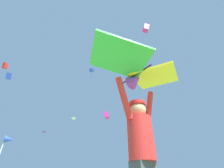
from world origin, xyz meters
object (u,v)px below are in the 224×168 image
object	(u,v)px
distant_kite_blue_high_left	(9,76)
marker_flag	(7,144)
distant_kite_white_far_center	(74,118)
held_stunt_kite	(138,71)
distant_kite_red_high_right	(5,66)
distant_kite_magenta_mid_left	(146,28)
kite_flyer_person	(142,151)
distant_kite_blue_low_right	(92,71)
distant_kite_magenta_mid_right	(107,115)
distant_kite_purple_overhead_distant	(44,132)

from	to	relation	value
distant_kite_blue_high_left	marker_flag	world-z (taller)	distant_kite_blue_high_left
distant_kite_white_far_center	marker_flag	xyz separation A→B (m)	(-3.98, -15.71, -7.06)
held_stunt_kite	distant_kite_red_high_right	bearing A→B (deg)	114.99
distant_kite_magenta_mid_left	distant_kite_red_high_right	xyz separation A→B (m)	(-16.79, 6.91, -6.62)
kite_flyer_person	distant_kite_blue_low_right	distance (m)	33.06
distant_kite_magenta_mid_left	distant_kite_blue_low_right	xyz separation A→B (m)	(-4.17, 15.10, 1.87)
distant_kite_red_high_right	distant_kite_blue_high_left	bearing A→B (deg)	104.57
kite_flyer_person	distant_kite_white_far_center	size ratio (longest dim) A/B	3.23
distant_kite_blue_low_right	distant_kite_blue_high_left	world-z (taller)	distant_kite_blue_low_right
distant_kite_blue_low_right	marker_flag	distance (m)	29.53
distant_kite_red_high_right	marker_flag	distance (m)	17.79
distant_kite_magenta_mid_right	distant_kite_magenta_mid_left	bearing A→B (deg)	-77.39
distant_kite_magenta_mid_left	distant_kite_blue_low_right	distance (m)	15.78
kite_flyer_person	held_stunt_kite	distance (m)	1.23
kite_flyer_person	distant_kite_magenta_mid_right	distance (m)	23.24
distant_kite_magenta_mid_right	marker_flag	xyz separation A→B (m)	(-8.94, -15.71, -8.20)
kite_flyer_person	distant_kite_red_high_right	distance (m)	22.54
distant_kite_red_high_right	distant_kite_purple_overhead_distant	distance (m)	15.40
marker_flag	distant_kite_blue_high_left	bearing A→B (deg)	109.27
distant_kite_blue_low_right	marker_flag	xyz separation A→B (m)	(-7.04, -20.66, -19.88)
kite_flyer_person	distant_kite_magenta_mid_right	xyz separation A→B (m)	(6.50, 20.40, 9.05)
distant_kite_blue_low_right	distant_kite_blue_high_left	size ratio (longest dim) A/B	1.72
distant_kite_blue_low_right	marker_flag	world-z (taller)	distant_kite_blue_low_right
distant_kite_blue_low_right	distant_kite_blue_high_left	distance (m)	17.10
distant_kite_magenta_mid_right	distant_kite_white_far_center	size ratio (longest dim) A/B	2.02
distant_kite_white_far_center	distant_kite_blue_low_right	xyz separation A→B (m)	(3.06, 4.95, 12.83)
distant_kite_magenta_mid_left	held_stunt_kite	bearing A→B (deg)	-130.31
distant_kite_magenta_mid_right	kite_flyer_person	bearing A→B (deg)	-107.69
kite_flyer_person	distant_kite_blue_low_right	xyz separation A→B (m)	(4.61, 25.34, 20.73)
distant_kite_magenta_mid_left	distant_kite_red_high_right	bearing A→B (deg)	157.62
kite_flyer_person	distant_kite_magenta_mid_left	bearing A→B (deg)	49.40
distant_kite_magenta_mid_right	distant_kite_white_far_center	bearing A→B (deg)	-179.95
held_stunt_kite	distant_kite_magenta_mid_left	distance (m)	22.23
kite_flyer_person	held_stunt_kite	bearing A→B (deg)	-72.82
distant_kite_red_high_right	distant_kite_blue_high_left	xyz separation A→B (m)	(-3.52, 13.54, 6.63)
distant_kite_blue_high_left	distant_kite_magenta_mid_left	bearing A→B (deg)	-45.21
held_stunt_kite	distant_kite_blue_low_right	xyz separation A→B (m)	(4.59, 25.42, 19.50)
held_stunt_kite	distant_kite_magenta_mid_right	world-z (taller)	distant_kite_magenta_mid_right
held_stunt_kite	distant_kite_blue_low_right	world-z (taller)	distant_kite_blue_low_right
kite_flyer_person	distant_kite_magenta_mid_left	distance (m)	23.19
held_stunt_kite	distant_kite_blue_high_left	world-z (taller)	distant_kite_blue_high_left
distant_kite_red_high_right	distant_kite_white_far_center	size ratio (longest dim) A/B	1.39
distant_kite_magenta_mid_left	distant_kite_magenta_mid_right	xyz separation A→B (m)	(-2.27, 10.16, -9.81)
kite_flyer_person	distant_kite_blue_low_right	size ratio (longest dim) A/B	0.73
held_stunt_kite	distant_kite_white_far_center	distance (m)	21.59
held_stunt_kite	kite_flyer_person	bearing A→B (deg)	107.18
kite_flyer_person	distant_kite_red_high_right	xyz separation A→B (m)	(-8.01, 17.15, 12.24)
marker_flag	distant_kite_white_far_center	bearing A→B (deg)	75.77
distant_kite_red_high_right	distant_kite_purple_overhead_distant	xyz separation A→B (m)	(5.63, 13.82, -3.80)
kite_flyer_person	distant_kite_magenta_mid_left	world-z (taller)	distant_kite_magenta_mid_left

